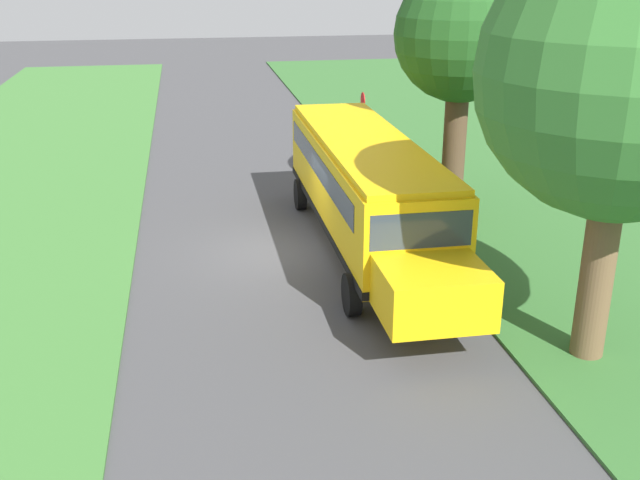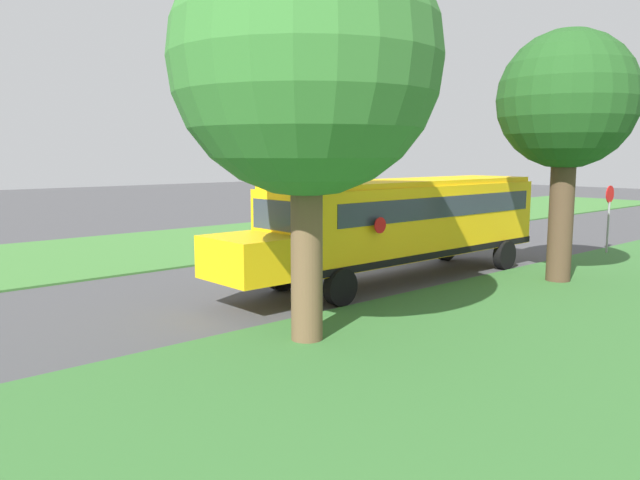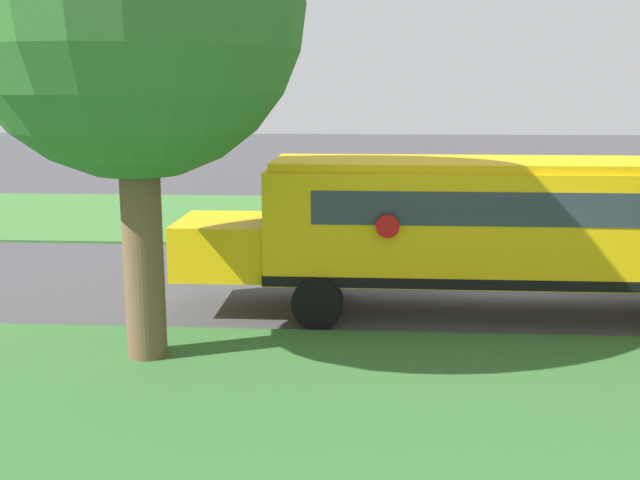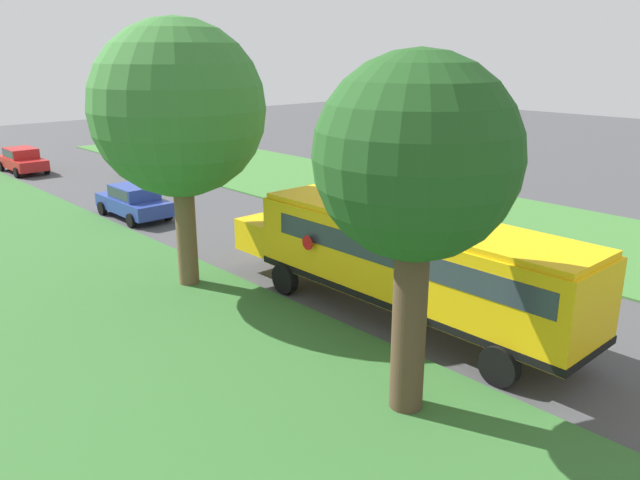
{
  "view_description": "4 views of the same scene",
  "coord_description": "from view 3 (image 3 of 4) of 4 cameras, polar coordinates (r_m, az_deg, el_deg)",
  "views": [
    {
      "loc": [
        2.32,
        19.52,
        7.79
      ],
      "look_at": [
        -0.48,
        3.82,
        1.74
      ],
      "focal_mm": 42.0,
      "sensor_mm": 36.0,
      "label": 1
    },
    {
      "loc": [
        -15.23,
        15.32,
        3.96
      ],
      "look_at": [
        -0.17,
        1.81,
        1.17
      ],
      "focal_mm": 35.0,
      "sensor_mm": 36.0,
      "label": 2
    },
    {
      "loc": [
        -17.46,
        3.27,
        4.54
      ],
      "look_at": [
        -2.0,
        4.28,
        1.41
      ],
      "focal_mm": 42.0,
      "sensor_mm": 36.0,
      "label": 3
    },
    {
      "loc": [
        -15.59,
        -10.44,
        7.59
      ],
      "look_at": [
        -1.99,
        4.35,
        1.43
      ],
      "focal_mm": 35.0,
      "sensor_mm": 36.0,
      "label": 4
    }
  ],
  "objects": [
    {
      "name": "grass_far_side",
      "position": [
        27.04,
        10.61,
        1.64
      ],
      "size": [
        10.0,
        80.0,
        0.07
      ],
      "primitive_type": "cube",
      "color": "#3D7533",
      "rests_on": "ground"
    },
    {
      "name": "ground_plane",
      "position": [
        18.33,
        13.9,
        -3.25
      ],
      "size": [
        120.0,
        120.0,
        0.0
      ],
      "primitive_type": "plane",
      "color": "#424244"
    },
    {
      "name": "school_bus",
      "position": [
        15.57,
        14.64,
        1.38
      ],
      "size": [
        2.84,
        12.42,
        3.16
      ],
      "color": "yellow",
      "rests_on": "ground"
    },
    {
      "name": "oak_tree_roadside_mid",
      "position": [
        12.59,
        -14.78,
        17.2
      ],
      "size": [
        5.49,
        5.49,
        8.58
      ],
      "color": "brown",
      "rests_on": "ground"
    }
  ]
}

